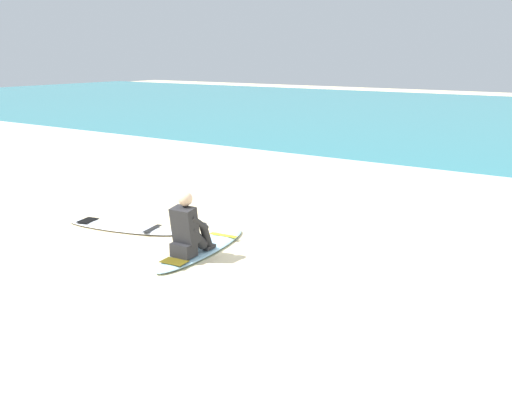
# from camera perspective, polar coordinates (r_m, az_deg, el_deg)

# --- Properties ---
(ground_plane) EXTENTS (80.00, 80.00, 0.00)m
(ground_plane) POSITION_cam_1_polar(r_m,az_deg,el_deg) (8.97, -2.21, -4.71)
(ground_plane) COLOR beige
(breaking_foam) EXTENTS (80.00, 0.90, 0.11)m
(breaking_foam) POSITION_cam_1_polar(r_m,az_deg,el_deg) (14.97, 13.91, 2.91)
(breaking_foam) COLOR white
(breaking_foam) RESTS_ON ground
(surfboard_main) EXTENTS (0.79, 2.34, 0.08)m
(surfboard_main) POSITION_cam_1_polar(r_m,az_deg,el_deg) (8.91, -5.30, -4.65)
(surfboard_main) COLOR #9ED1E5
(surfboard_main) RESTS_ON ground
(surfer_seated) EXTENTS (0.39, 0.72, 0.95)m
(surfer_seated) POSITION_cam_1_polar(r_m,az_deg,el_deg) (8.49, -6.65, -2.81)
(surfer_seated) COLOR #232326
(surfer_seated) RESTS_ON surfboard_main
(surfboard_spare_near) EXTENTS (2.26, 0.98, 0.08)m
(surfboard_spare_near) POSITION_cam_1_polar(r_m,az_deg,el_deg) (10.24, -13.07, -2.42)
(surfboard_spare_near) COLOR silver
(surfboard_spare_near) RESTS_ON ground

